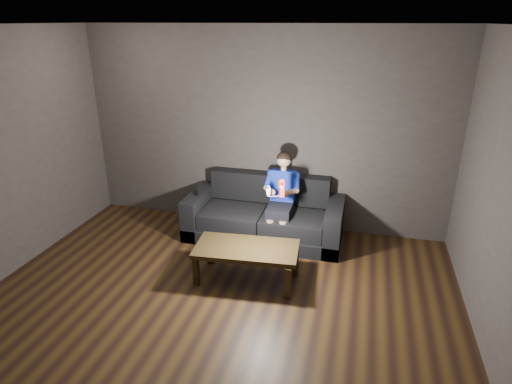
# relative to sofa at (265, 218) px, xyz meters

# --- Properties ---
(floor) EXTENTS (5.00, 5.00, 0.00)m
(floor) POSITION_rel_sofa_xyz_m (-0.13, -2.08, -0.26)
(floor) COLOR black
(floor) RESTS_ON ground
(back_wall) EXTENTS (5.00, 0.04, 2.70)m
(back_wall) POSITION_rel_sofa_xyz_m (-0.13, 0.42, 1.09)
(back_wall) COLOR #373130
(back_wall) RESTS_ON ground
(ceiling) EXTENTS (5.00, 5.00, 0.02)m
(ceiling) POSITION_rel_sofa_xyz_m (-0.13, -2.08, 2.44)
(ceiling) COLOR silver
(ceiling) RESTS_ON back_wall
(sofa) EXTENTS (2.05, 0.89, 0.79)m
(sofa) POSITION_rel_sofa_xyz_m (0.00, 0.00, 0.00)
(sofa) COLOR black
(sofa) RESTS_ON floor
(child) EXTENTS (0.46, 0.56, 1.12)m
(child) POSITION_rel_sofa_xyz_m (0.23, -0.05, 0.43)
(child) COLOR black
(child) RESTS_ON sofa
(wii_remote_red) EXTENTS (0.07, 0.09, 0.22)m
(wii_remote_red) POSITION_rel_sofa_xyz_m (0.32, -0.48, 0.65)
(wii_remote_red) COLOR red
(wii_remote_red) RESTS_ON child
(nunchuk_white) EXTENTS (0.08, 0.10, 0.14)m
(nunchuk_white) POSITION_rel_sofa_xyz_m (0.16, -0.48, 0.60)
(nunchuk_white) COLOR white
(nunchuk_white) RESTS_ON child
(wii_remote_black) EXTENTS (0.08, 0.16, 0.03)m
(wii_remote_black) POSITION_rel_sofa_xyz_m (-0.92, -0.08, 0.32)
(wii_remote_black) COLOR black
(wii_remote_black) RESTS_ON sofa
(coffee_table) EXTENTS (1.18, 0.66, 0.41)m
(coffee_table) POSITION_rel_sofa_xyz_m (0.05, -1.07, 0.10)
(coffee_table) COLOR black
(coffee_table) RESTS_ON floor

